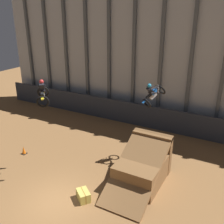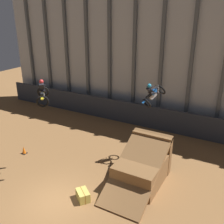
% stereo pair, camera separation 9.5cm
% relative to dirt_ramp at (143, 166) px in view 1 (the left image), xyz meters
% --- Properties ---
extents(ground_plane, '(60.00, 60.00, 0.00)m').
position_rel_dirt_ramp_xyz_m(ground_plane, '(-3.41, -4.24, -0.93)').
color(ground_plane, olive).
extents(arena_back_wall, '(32.00, 0.40, 12.35)m').
position_rel_dirt_ramp_xyz_m(arena_back_wall, '(-3.41, 8.73, 5.24)').
color(arena_back_wall, '#ADB2B7').
rests_on(arena_back_wall, ground_plane).
extents(lower_barrier, '(31.36, 0.20, 2.08)m').
position_rel_dirt_ramp_xyz_m(lower_barrier, '(-3.41, 7.49, 0.11)').
color(lower_barrier, '#2D333D').
rests_on(lower_barrier, ground_plane).
extents(dirt_ramp, '(2.61, 5.21, 2.75)m').
position_rel_dirt_ramp_xyz_m(dirt_ramp, '(0.00, 0.00, 0.00)').
color(dirt_ramp, brown).
rests_on(dirt_ramp, ground_plane).
extents(rider_bike_left_air, '(1.59, 1.68, 1.53)m').
position_rel_dirt_ramp_xyz_m(rider_bike_left_air, '(-5.67, -2.13, 4.47)').
color(rider_bike_left_air, black).
extents(rider_bike_right_air, '(1.43, 1.82, 1.70)m').
position_rel_dirt_ramp_xyz_m(rider_bike_right_air, '(-0.60, 2.68, 3.86)').
color(rider_bike_right_air, black).
extents(traffic_cone_near_ramp, '(0.36, 0.36, 0.58)m').
position_rel_dirt_ramp_xyz_m(traffic_cone_near_ramp, '(-8.91, -1.33, -0.65)').
color(traffic_cone_near_ramp, black).
rests_on(traffic_cone_near_ramp, ground_plane).
extents(hay_bale_trackside, '(1.08, 1.02, 0.57)m').
position_rel_dirt_ramp_xyz_m(hay_bale_trackside, '(-2.18, -3.37, -0.65)').
color(hay_bale_trackside, '#CCB751').
rests_on(hay_bale_trackside, ground_plane).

